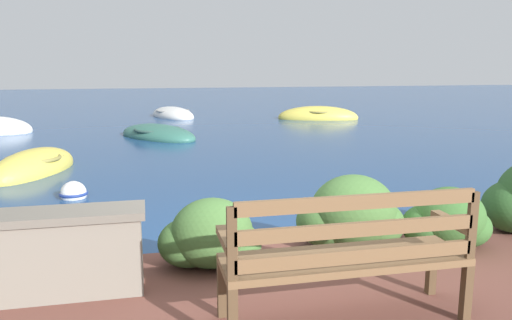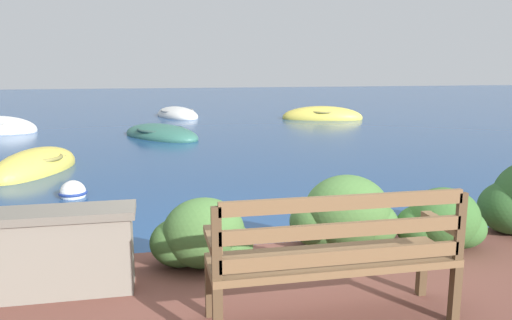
# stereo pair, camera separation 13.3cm
# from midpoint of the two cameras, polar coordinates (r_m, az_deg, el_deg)

# --- Properties ---
(ground_plane) EXTENTS (80.00, 80.00, 0.00)m
(ground_plane) POSITION_cam_midpoint_polar(r_m,az_deg,el_deg) (4.98, 1.26, -11.97)
(ground_plane) COLOR navy
(park_bench) EXTENTS (1.67, 0.48, 0.93)m
(park_bench) POSITION_cam_midpoint_polar(r_m,az_deg,el_deg) (3.38, 10.13, -10.56)
(park_bench) COLOR brown
(park_bench) RESTS_ON patio_terrace
(stone_wall) EXTENTS (1.48, 0.39, 0.65)m
(stone_wall) POSITION_cam_midpoint_polar(r_m,az_deg,el_deg) (4.10, -23.06, -9.72)
(stone_wall) COLOR gray
(stone_wall) RESTS_ON patio_terrace
(hedge_clump_left) EXTENTS (0.75, 0.54, 0.51)m
(hedge_clump_left) POSITION_cam_midpoint_polar(r_m,az_deg,el_deg) (4.56, -20.40, -8.93)
(hedge_clump_left) COLOR #284C23
(hedge_clump_left) RESTS_ON patio_terrace
(hedge_clump_centre) EXTENTS (0.88, 0.63, 0.60)m
(hedge_clump_centre) POSITION_cam_midpoint_polar(r_m,az_deg,el_deg) (4.33, -5.27, -8.76)
(hedge_clump_centre) COLOR #426B33
(hedge_clump_centre) RESTS_ON patio_terrace
(hedge_clump_right) EXTENTS (1.02, 0.74, 0.70)m
(hedge_clump_right) POSITION_cam_midpoint_polar(r_m,az_deg,el_deg) (4.82, 10.91, -6.33)
(hedge_clump_right) COLOR #426B33
(hedge_clump_right) RESTS_ON patio_terrace
(hedge_clump_far_right) EXTENTS (0.85, 0.61, 0.58)m
(hedge_clump_far_right) POSITION_cam_midpoint_polar(r_m,az_deg,el_deg) (5.08, 21.18, -6.61)
(hedge_clump_far_right) COLOR #38662D
(hedge_clump_far_right) RESTS_ON patio_terrace
(rowboat_nearest) EXTENTS (1.68, 2.51, 0.74)m
(rowboat_nearest) POSITION_cam_midpoint_polar(r_m,az_deg,el_deg) (10.02, -23.52, -0.86)
(rowboat_nearest) COLOR #DBC64C
(rowboat_nearest) RESTS_ON ground_plane
(rowboat_mid) EXTENTS (2.63, 3.03, 0.62)m
(rowboat_mid) POSITION_cam_midpoint_polar(r_m,az_deg,el_deg) (13.87, -10.54, 2.82)
(rowboat_mid) COLOR #336B5B
(rowboat_mid) RESTS_ON ground_plane
(rowboat_outer) EXTENTS (3.09, 1.87, 0.84)m
(rowboat_outer) POSITION_cam_midpoint_polar(r_m,az_deg,el_deg) (18.37, 7.77, 4.85)
(rowboat_outer) COLOR #DBC64C
(rowboat_outer) RESTS_ON ground_plane
(rowboat_distant) EXTENTS (2.04, 3.15, 0.66)m
(rowboat_distant) POSITION_cam_midpoint_polar(r_m,az_deg,el_deg) (19.38, -8.79, 5.09)
(rowboat_distant) COLOR silver
(rowboat_distant) RESTS_ON ground_plane
(mooring_buoy) EXTENTS (0.41, 0.41, 0.38)m
(mooring_buoy) POSITION_cam_midpoint_polar(r_m,az_deg,el_deg) (7.87, -19.72, -3.56)
(mooring_buoy) COLOR white
(mooring_buoy) RESTS_ON ground_plane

